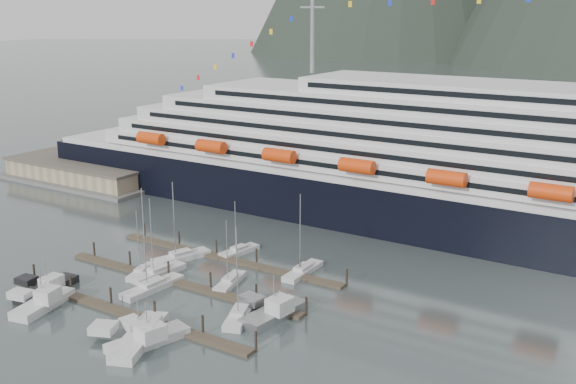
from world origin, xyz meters
name	(u,v)px	position (x,y,z in m)	size (l,w,h in m)	color
ground	(190,297)	(0.00, 0.00, 0.00)	(1600.00, 1600.00, 0.00)	#3F4B4B
cruise_ship	(487,177)	(30.03, 54.94, 12.04)	(210.00, 30.40, 50.30)	black
warehouse	(83,173)	(-72.00, 42.00, 2.25)	(46.00, 20.00, 5.80)	#595956
dock_near	(121,311)	(-4.93, -9.95, 0.31)	(48.18, 2.28, 3.20)	#3F3528
dock_mid	(179,282)	(-4.93, 3.05, 0.31)	(48.18, 2.28, 3.20)	#3F3528
dock_far	(226,258)	(-4.93, 16.05, 0.31)	(48.18, 2.28, 3.20)	#3F3528
sailboat_a	(142,272)	(-12.93, 2.81, 0.40)	(4.29, 7.99, 11.96)	#B9B9B9
sailboat_b	(158,273)	(-10.32, 4.03, 0.43)	(3.99, 10.64, 14.35)	#B9B9B9
sailboat_c	(230,282)	(2.41, 7.38, 0.40)	(4.39, 9.03, 11.79)	#B9B9B9
sailboat_d	(153,287)	(-6.87, -1.03, 0.45)	(3.70, 11.79, 17.77)	#B9B9B9
sailboat_e	(181,258)	(-11.89, 11.72, 0.44)	(6.35, 11.31, 15.26)	#B9B9B9
sailboat_f	(239,251)	(-4.95, 19.99, 0.40)	(3.84, 8.72, 10.66)	#B9B9B9
sailboat_g	(303,271)	(10.16, 17.87, 0.42)	(2.70, 10.22, 14.84)	#B9B9B9
sailboat_h	(240,316)	(11.26, -1.96, 0.44)	(6.02, 9.93, 14.96)	#B9B9B9
trawler_a	(46,288)	(-20.57, -10.90, 0.82)	(8.43, 11.62, 6.19)	black
trawler_b	(42,302)	(-16.33, -15.03, 0.90)	(8.81, 11.39, 7.07)	#B9B9B9
trawler_c	(138,335)	(3.70, -15.06, 0.89)	(11.14, 13.98, 6.97)	#B9B9B9
trawler_d	(147,338)	(5.28, -14.96, 0.88)	(9.42, 12.00, 6.83)	#B9B9B9
trawler_e	(273,312)	(15.29, 0.87, 0.94)	(9.06, 11.87, 7.47)	#989B9E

